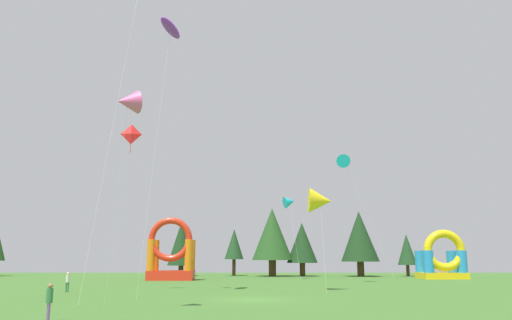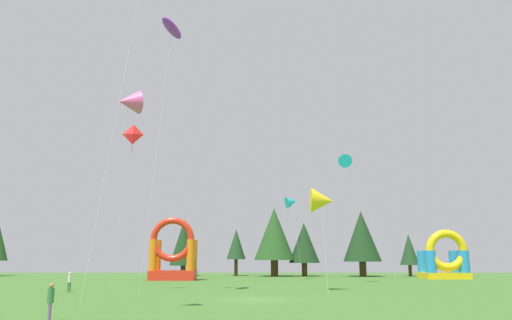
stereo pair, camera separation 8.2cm
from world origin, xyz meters
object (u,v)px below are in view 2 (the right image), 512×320
object	(u,v)px
kite_purple_parafoil	(172,29)
inflatable_orange_dome	(445,261)
kite_pink_delta	(129,102)
person_far_side	(51,299)
kite_teal_delta	(346,162)
kite_yellow_delta	(322,201)
kite_cyan_delta	(291,202)
person_midfield	(70,280)
inflatable_yellow_castle	(173,257)
kite_red_diamond	(133,135)

from	to	relation	value
kite_purple_parafoil	inflatable_orange_dome	world-z (taller)	kite_purple_parafoil
kite_pink_delta	inflatable_orange_dome	bearing A→B (deg)	52.37
kite_pink_delta	person_far_side	world-z (taller)	kite_pink_delta
kite_teal_delta	inflatable_orange_dome	world-z (taller)	kite_teal_delta
kite_yellow_delta	person_far_side	world-z (taller)	kite_yellow_delta
kite_cyan_delta	person_midfield	size ratio (longest dim) A/B	6.70
inflatable_yellow_castle	inflatable_orange_dome	xyz separation A→B (m)	(35.32, 3.95, -0.56)
kite_red_diamond	kite_cyan_delta	size ratio (longest dim) A/B	1.30
kite_purple_parafoil	person_midfield	distance (m)	22.49
kite_purple_parafoil	person_far_side	xyz separation A→B (m)	(-2.11, -15.80, -20.59)
kite_teal_delta	kite_purple_parafoil	bearing A→B (deg)	-135.63
kite_red_diamond	person_midfield	world-z (taller)	kite_red_diamond
kite_pink_delta	inflatable_orange_dome	size ratio (longest dim) A/B	1.87
kite_cyan_delta	inflatable_orange_dome	size ratio (longest dim) A/B	1.69
kite_red_diamond	kite_cyan_delta	distance (m)	27.59
kite_purple_parafoil	kite_teal_delta	world-z (taller)	kite_purple_parafoil
kite_yellow_delta	kite_pink_delta	xyz separation A→B (m)	(-12.64, -16.86, 3.61)
kite_purple_parafoil	person_midfield	world-z (taller)	kite_purple_parafoil
person_midfield	person_far_side	distance (m)	20.10
kite_cyan_delta	person_far_side	size ratio (longest dim) A/B	6.50
kite_red_diamond	kite_yellow_delta	bearing A→B (deg)	2.35
kite_purple_parafoil	inflatable_yellow_castle	xyz separation A→B (m)	(-3.49, 24.77, -18.72)
kite_purple_parafoil	kite_pink_delta	world-z (taller)	kite_purple_parafoil
kite_red_diamond	inflatable_yellow_castle	world-z (taller)	kite_red_diamond
kite_cyan_delta	inflatable_yellow_castle	distance (m)	16.67
kite_yellow_delta	kite_pink_delta	size ratio (longest dim) A/B	0.73
kite_yellow_delta	kite_pink_delta	distance (m)	21.38
kite_red_diamond	inflatable_orange_dome	bearing A→B (deg)	35.06
kite_purple_parafoil	inflatable_orange_dome	size ratio (longest dim) A/B	3.49
person_midfield	inflatable_orange_dome	xyz separation A→B (m)	(40.16, 25.42, 1.35)
inflatable_orange_dome	kite_yellow_delta	bearing A→B (deg)	-128.15
kite_teal_delta	inflatable_orange_dome	size ratio (longest dim) A/B	2.22
kite_yellow_delta	kite_cyan_delta	size ratio (longest dim) A/B	0.81
kite_yellow_delta	person_far_side	xyz separation A→B (m)	(-14.83, -20.19, -6.64)
kite_red_diamond	person_far_side	distance (m)	23.15
kite_teal_delta	kite_pink_delta	xyz separation A→B (m)	(-17.02, -29.19, -2.09)
kite_teal_delta	inflatable_yellow_castle	world-z (taller)	kite_teal_delta
kite_yellow_delta	person_midfield	bearing A→B (deg)	-177.05
kite_yellow_delta	person_midfield	size ratio (longest dim) A/B	5.43
kite_cyan_delta	kite_yellow_delta	bearing A→B (deg)	-86.92
person_midfield	kite_cyan_delta	bearing A→B (deg)	42.38
kite_teal_delta	inflatable_yellow_castle	distance (m)	24.45
person_midfield	kite_teal_delta	bearing A→B (deg)	20.92
kite_yellow_delta	inflatable_yellow_castle	bearing A→B (deg)	128.49
kite_cyan_delta	person_far_side	distance (m)	45.22
person_far_side	kite_pink_delta	bearing A→B (deg)	-63.35
kite_purple_parafoil	kite_cyan_delta	xyz separation A→B (m)	(11.53, 26.38, -11.67)
inflatable_orange_dome	kite_red_diamond	bearing A→B (deg)	-144.94
kite_purple_parafoil	person_far_side	bearing A→B (deg)	-97.60
person_midfield	inflatable_yellow_castle	size ratio (longest dim) A/B	0.21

